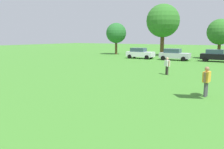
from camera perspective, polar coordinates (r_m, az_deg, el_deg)
The scene contains 9 objects.
ground_plane at distance 30.17m, azimuth 12.00°, elevation 2.54°, with size 160.00×160.00×0.00m, color #42842D.
adult_bystander at distance 14.15m, azimuth 22.10°, elevation -1.00°, with size 0.38×0.81×1.72m.
bystander_near_trees at distance 21.45m, azimuth 13.33°, elevation 2.42°, with size 0.59×0.56×1.58m.
parked_car_white_0 at distance 37.32m, azimuth 6.83°, elevation 5.22°, with size 4.30×2.02×1.68m.
parked_car_silver_1 at distance 35.50m, azimuth 14.98°, elevation 4.78°, with size 4.30×2.02×1.68m.
parked_car_black_2 at distance 35.24m, azimuth 24.26°, elevation 4.26°, with size 4.30×2.02×1.68m.
tree_far_left at distance 46.34m, azimuth 1.03°, elevation 10.08°, with size 3.93×3.93×6.13m.
tree_left at distance 43.86m, azimuth 12.34°, elevation 12.68°, with size 5.93×5.93×9.24m.
tree_center_left at distance 39.66m, azimuth 24.95°, elevation 9.41°, with size 3.93×3.93×6.12m.
Camera 1 is at (9.65, 1.61, 3.34)m, focal length 37.39 mm.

